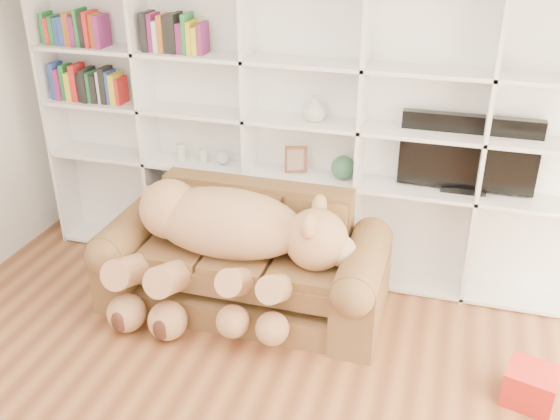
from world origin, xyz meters
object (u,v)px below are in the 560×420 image
(teddy_bear, at_px, (224,240))
(gift_box, at_px, (531,386))
(sofa, at_px, (245,265))
(tv, at_px, (468,154))

(teddy_bear, relative_size, gift_box, 5.73)
(sofa, height_order, tv, tv)
(gift_box, height_order, tv, tv)
(sofa, relative_size, tv, 2.14)
(teddy_bear, height_order, gift_box, teddy_bear)
(teddy_bear, distance_m, gift_box, 2.22)
(tv, bearing_deg, sofa, -156.38)
(tv, bearing_deg, gift_box, -65.35)
(gift_box, xyz_separation_m, tv, (-0.54, 1.17, 1.03))
(sofa, xyz_separation_m, teddy_bear, (-0.09, -0.18, 0.30))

